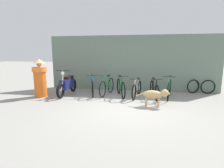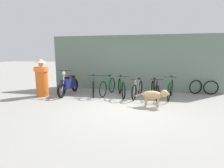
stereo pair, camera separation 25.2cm
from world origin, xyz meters
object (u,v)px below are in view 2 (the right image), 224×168
Objects in this scene: bicycle_4 at (155,90)px; bicycle_2 at (121,88)px; spare_tire_left at (211,88)px; stray_dog at (155,95)px; person_in_robes at (42,78)px; bicycle_3 at (137,90)px; bicycle_5 at (170,89)px; spare_tire_right at (196,87)px; bicycle_0 at (93,86)px; bicycle_1 at (108,87)px; motorcycle at (69,84)px.

bicycle_2 is at bearing -97.64° from bicycle_4.
spare_tire_left is at bearing 106.13° from bicycle_4.
person_in_robes is at bearing 177.86° from stray_dog.
person_in_robes reaches higher than bicycle_3.
bicycle_5 is 2.58× the size of spare_tire_right.
bicycle_5 is at bearing 71.73° from bicycle_0.
bicycle_2 is at bearing 86.95° from bicycle_1.
person_in_robes reaches higher than bicycle_4.
bicycle_1 is at bearing -121.29° from bicycle_2.
bicycle_1 is 1.00× the size of bicycle_5.
bicycle_3 is 1.31m from bicycle_5.
bicycle_0 is at bearing 102.00° from motorcycle.
motorcycle is at bearing 168.46° from stray_dog.
motorcycle is (-1.72, -0.27, 0.08)m from bicycle_1.
spare_tire_right is at bearing 113.07° from bicycle_4.
bicycle_4 is (2.65, -0.08, -0.03)m from bicycle_0.
bicycle_3 is 1.40× the size of stray_dog.
bicycle_1 reaches higher than bicycle_4.
bicycle_1 is 1.32m from bicycle_3.
person_in_robes is 6.76m from spare_tire_right.
person_in_robes reaches higher than motorcycle.
bicycle_3 is at bearing 66.87° from bicycle_2.
bicycle_4 is 0.60m from bicycle_5.
bicycle_5 reaches higher than bicycle_3.
bicycle_3 is at bearing 124.16° from stray_dog.
spare_tire_right is (3.82, 0.96, -0.05)m from bicycle_1.
motorcycle is 5.68m from spare_tire_right.
bicycle_2 is 3.38m from spare_tire_right.
bicycle_0 is at bearing -111.98° from bicycle_2.
person_in_robes reaches higher than spare_tire_right.
motorcycle is at bearing -77.64° from bicycle_3.
bicycle_3 is 0.98× the size of bicycle_5.
person_in_robes is at bearing -61.66° from motorcycle.
bicycle_2 is 1.03× the size of person_in_robes.
bicycle_1 reaches higher than spare_tire_right.
motorcycle is at bearing -96.05° from bicycle_4.
bicycle_0 is 1.00× the size of bicycle_5.
bicycle_5 is (2.61, -0.14, 0.02)m from bicycle_1.
stray_dog is (0.65, -1.20, 0.08)m from bicycle_3.
bicycle_4 is at bearing -155.72° from spare_tire_left.
bicycle_4 is 4.77m from person_in_robes.
bicycle_2 reaches higher than spare_tire_left.
spare_tire_left is at bearing 133.27° from bicycle_5.
motorcycle reaches higher than bicycle_5.
stray_dog is 4.70m from person_in_robes.
motorcycle is 6.30m from spare_tire_left.
bicycle_1 reaches higher than bicycle_3.
bicycle_5 is at bearing -137.96° from spare_tire_right.
motorcycle is at bearing -167.45° from spare_tire_right.
bicycle_0 reaches higher than spare_tire_left.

